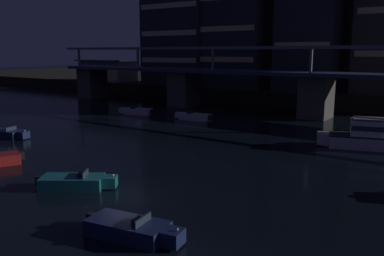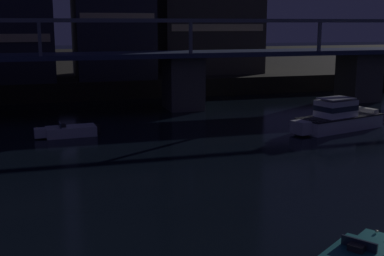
{
  "view_description": "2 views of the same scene",
  "coord_description": "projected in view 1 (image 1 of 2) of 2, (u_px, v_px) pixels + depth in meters",
  "views": [
    {
      "loc": [
        16.45,
        -16.84,
        8.67
      ],
      "look_at": [
        -5.07,
        14.68,
        1.46
      ],
      "focal_mm": 37.92,
      "sensor_mm": 36.0,
      "label": 1
    },
    {
      "loc": [
        -14.07,
        -14.97,
        8.95
      ],
      "look_at": [
        -5.43,
        14.45,
        2.56
      ],
      "focal_mm": 47.19,
      "sensor_mm": 36.0,
      "label": 2
    }
  ],
  "objects": [
    {
      "name": "waterfront_pavilion",
      "position": [
        108.0,
        71.0,
        90.76
      ],
      "size": [
        12.4,
        7.4,
        4.7
      ],
      "color": "#B2AD9E",
      "rests_on": "far_riverbank"
    },
    {
      "name": "speedboat_mid_center",
      "position": [
        7.0,
        134.0,
        41.47
      ],
      "size": [
        5.22,
        2.55,
        1.16
      ],
      "color": "#19234C",
      "rests_on": "ground"
    },
    {
      "name": "tower_west_low",
      "position": [
        188.0,
        21.0,
        79.37
      ],
      "size": [
        13.64,
        13.1,
        25.12
      ],
      "color": "#282833",
      "rests_on": "far_riverbank"
    },
    {
      "name": "far_riverbank",
      "position": [
        382.0,
        85.0,
        92.59
      ],
      "size": [
        240.0,
        80.0,
        2.2
      ],
      "primitive_type": "cube",
      "color": "black",
      "rests_on": "ground"
    },
    {
      "name": "tower_west_tall",
      "position": [
        243.0,
        15.0,
        72.79
      ],
      "size": [
        11.57,
        12.31,
        26.32
      ],
      "color": "#282833",
      "rests_on": "far_riverbank"
    },
    {
      "name": "speedboat_far_left",
      "position": [
        194.0,
        117.0,
        52.24
      ],
      "size": [
        5.22,
        2.07,
        1.16
      ],
      "color": "silver",
      "rests_on": "ground"
    },
    {
      "name": "ground_plane",
      "position": [
        124.0,
        198.0,
        24.39
      ],
      "size": [
        400.0,
        400.0,
        0.0
      ],
      "primitive_type": "plane",
      "color": "black"
    },
    {
      "name": "river_bridge",
      "position": [
        317.0,
        87.0,
        53.08
      ],
      "size": [
        91.56,
        6.4,
        9.38
      ],
      "color": "#4C4944",
      "rests_on": "ground"
    },
    {
      "name": "speedboat_mid_right",
      "position": [
        132.0,
        229.0,
        19.14
      ],
      "size": [
        5.23,
        2.4,
        1.16
      ],
      "color": "#19234C",
      "rests_on": "ground"
    },
    {
      "name": "speedboat_far_center",
      "position": [
        76.0,
        182.0,
        26.05
      ],
      "size": [
        4.77,
        3.85,
        1.16
      ],
      "color": "#196066",
      "rests_on": "ground"
    },
    {
      "name": "speedboat_near_center",
      "position": [
        137.0,
        111.0,
        57.0
      ],
      "size": [
        5.2,
        2.7,
        1.16
      ],
      "color": "silver",
      "rests_on": "ground"
    },
    {
      "name": "cabin_cruiser_near_left",
      "position": [
        372.0,
        137.0,
        36.67
      ],
      "size": [
        9.35,
        4.8,
        2.79
      ],
      "color": "silver",
      "rests_on": "ground"
    }
  ]
}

